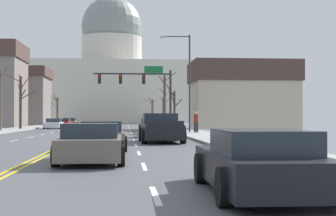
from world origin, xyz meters
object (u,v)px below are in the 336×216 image
Objects in this scene: sedan_near_02 at (157,129)px; bicycle_parked at (181,128)px; sedan_oncoming_00 at (54,124)px; pedestrian_00 at (196,121)px; signal_gantry at (142,84)px; sedan_near_05 at (91,144)px; sedan_near_06 at (258,163)px; sedan_near_00 at (150,125)px; pickup_truck_near_03 at (161,129)px; sedan_oncoming_02 at (70,122)px; sedan_near_04 at (102,136)px; sedan_near_01 at (154,127)px; sedan_oncoming_01 at (63,123)px; street_lamp_right at (185,74)px.

sedan_near_02 reaches higher than bicycle_parked.
sedan_oncoming_00 is 2.73× the size of pedestrian_00.
pedestrian_00 is (3.93, -10.89, -3.68)m from signal_gantry.
sedan_oncoming_00 is (-10.43, 24.65, -0.03)m from sedan_near_02.
sedan_near_05 reaches higher than sedan_near_06.
signal_gantry is at bearing 90.95° from sedan_near_06.
bicycle_parked is at bearing -69.75° from sedan_near_00.
sedan_oncoming_02 is at bearing 101.94° from pickup_truck_near_03.
pedestrian_00 is at bearing 83.95° from sedan_near_06.
sedan_near_06 is (3.43, -12.49, -0.01)m from sedan_near_04.
sedan_near_00 is 30.51m from sedan_oncoming_02.
sedan_near_00 is 37.96m from sedan_near_06.
signal_gantry is 1.71× the size of sedan_near_06.
sedan_near_01 is 0.99× the size of sedan_oncoming_01.
sedan_oncoming_00 reaches higher than sedan_oncoming_01.
sedan_near_00 is 8.05m from pedestrian_00.
sedan_oncoming_02 is (-10.14, 47.94, -0.16)m from pickup_truck_near_03.
sedan_near_00 is at bearing -69.80° from sedan_oncoming_02.
signal_gantry reaches higher than sedan_oncoming_02.
street_lamp_right is 23.31m from sedan_oncoming_00.
sedan_near_00 reaches higher than sedan_near_06.
sedan_near_06 is 59.21m from sedan_oncoming_01.
sedan_near_05 is 7.40m from sedan_near_06.
sedan_oncoming_01 is (-7.09, 51.73, -0.02)m from sedan_near_05.
sedan_oncoming_02 is (-7.16, 54.11, -0.01)m from sedan_near_04.
sedan_near_04 is at bearing -110.20° from pedestrian_00.
sedan_near_04 is (-3.21, -12.78, -0.01)m from sedan_near_02.
sedan_near_05 is at bearing -102.59° from bicycle_parked.
sedan_near_06 is at bearing -96.05° from pedestrian_00.
sedan_near_04 reaches higher than sedan_oncoming_02.
street_lamp_right is 1.70× the size of sedan_near_00.
sedan_oncoming_02 is at bearing 97.54° from sedan_near_04.
street_lamp_right reaches higher than pedestrian_00.
pickup_truck_near_03 is 1.21× the size of sedan_near_05.
pickup_truck_near_03 is (0.24, -22.87, -4.02)m from signal_gantry.
pedestrian_00 is at bearing -65.74° from sedan_near_00.
sedan_near_05 is (-3.43, -31.44, -0.02)m from sedan_near_00.
sedan_near_02 is 2.66× the size of bicycle_parked.
sedan_oncoming_02 is (0.06, 16.69, 0.01)m from sedan_oncoming_00.
sedan_oncoming_01 is at bearing 111.11° from sedan_near_01.
sedan_near_02 is 26.76m from sedan_oncoming_00.
sedan_near_04 reaches higher than sedan_oncoming_00.
sedan_near_01 is 2.59× the size of bicycle_parked.
street_lamp_right is 1.50× the size of pickup_truck_near_03.
sedan_near_02 is (-2.68, -5.85, -4.27)m from street_lamp_right.
sedan_near_00 is 15.97m from sedan_oncoming_00.
sedan_near_00 is 12.70m from sedan_near_02.
sedan_near_02 is 6.61m from pickup_truck_near_03.
street_lamp_right is 1.83× the size of sedan_oncoming_02.
pickup_truck_near_03 is at bearing 91.39° from sedan_near_06.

